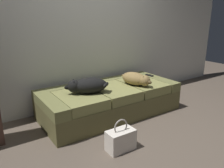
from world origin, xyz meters
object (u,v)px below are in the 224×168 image
(dog_dark, at_px, (87,85))
(handbag, at_px, (121,140))
(couch, at_px, (110,100))
(dog_tan, at_px, (136,79))
(tv_remote, at_px, (149,75))

(dog_dark, xyz_separation_m, handbag, (-0.03, -0.82, -0.42))
(couch, distance_m, handbag, 1.00)
(dog_tan, bearing_deg, tv_remote, 27.33)
(dog_tan, xyz_separation_m, tv_remote, (0.55, 0.28, -0.09))
(tv_remote, bearing_deg, dog_tan, -160.57)
(handbag, bearing_deg, dog_dark, 87.97)
(couch, distance_m, dog_tan, 0.51)
(handbag, bearing_deg, tv_remote, 36.77)
(dog_dark, distance_m, handbag, 0.92)
(dog_tan, height_order, handbag, dog_tan)
(couch, relative_size, dog_dark, 3.43)
(dog_dark, distance_m, tv_remote, 1.35)
(dog_dark, relative_size, tv_remote, 4.03)
(handbag, bearing_deg, dog_tan, 42.04)
(dog_dark, bearing_deg, handbag, -92.03)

